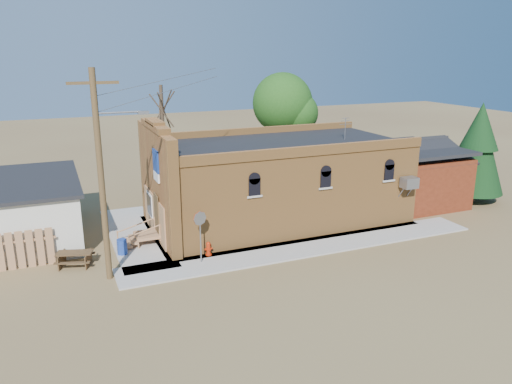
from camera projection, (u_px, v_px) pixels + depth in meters
name	position (u px, v px, depth m)	size (l,w,h in m)	color
ground	(290.00, 259.00, 23.86)	(120.00, 120.00, 0.00)	brown
sidewalk_south	(308.00, 247.00, 25.20)	(19.00, 2.20, 0.08)	#9E9991
sidewalk_west	(135.00, 235.00, 26.83)	(2.60, 10.00, 0.08)	#9E9991
brick_bar	(273.00, 182.00, 28.71)	(16.40, 7.97, 6.30)	#B07235
red_shed	(411.00, 168.00, 32.39)	(5.40, 6.40, 4.30)	#521E0E
utility_pole	(102.00, 172.00, 20.60)	(3.12, 0.26, 9.00)	#4B3A1E
tree_bare_near	(162.00, 109.00, 32.66)	(2.80, 2.80, 7.65)	#493729
tree_leafy	(282.00, 103.00, 36.45)	(4.40, 4.40, 8.15)	#493729
evergreen_tree	(478.00, 146.00, 32.15)	(3.60, 3.60, 6.50)	#493729
fire_hydrant	(208.00, 249.00, 24.05)	(0.40, 0.39, 0.69)	#A82309
stop_sign	(200.00, 223.00, 22.85)	(0.66, 0.27, 2.49)	gray
trash_barrel	(122.00, 247.00, 24.20)	(0.48, 0.48, 0.74)	navy
picnic_table	(75.00, 257.00, 23.05)	(1.87, 1.60, 0.66)	#4A341D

